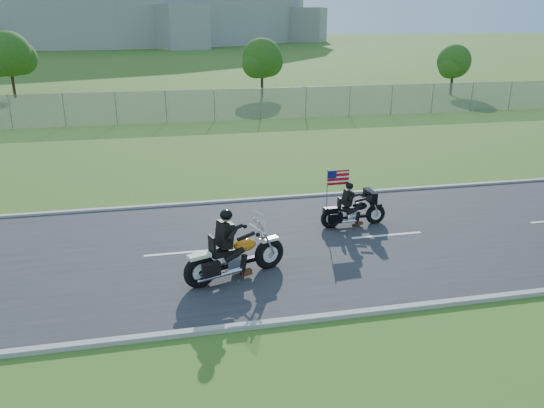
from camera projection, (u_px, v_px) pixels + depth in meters
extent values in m
plane|color=#405D1D|center=(255.00, 248.00, 15.09)|extent=(420.00, 420.00, 0.00)
cube|color=#28282B|center=(255.00, 247.00, 15.08)|extent=(120.00, 8.00, 0.04)
cube|color=#9E9B93|center=(235.00, 201.00, 18.81)|extent=(120.00, 0.18, 0.12)
cube|color=#9E9B93|center=(289.00, 321.00, 11.33)|extent=(120.00, 0.18, 0.12)
cube|color=gray|center=(116.00, 108.00, 32.25)|extent=(60.00, 0.03, 2.00)
cylinder|color=#A3A099|center=(95.00, 6.00, 164.81)|extent=(130.00, 130.00, 20.00)
cylinder|color=#382316|center=(262.00, 82.00, 43.54)|extent=(0.22, 0.22, 2.52)
sphere|color=#1C4F15|center=(262.00, 58.00, 42.92)|extent=(3.20, 3.20, 3.20)
sphere|color=#1C4F15|center=(268.00, 62.00, 43.60)|extent=(2.40, 2.40, 2.40)
sphere|color=#1C4F15|center=(256.00, 64.00, 42.59)|extent=(2.24, 2.24, 2.24)
cylinder|color=#382316|center=(13.00, 80.00, 43.28)|extent=(0.22, 0.22, 2.80)
sphere|color=#1C4F15|center=(8.00, 54.00, 42.58)|extent=(3.60, 3.60, 3.60)
sphere|color=#1C4F15|center=(20.00, 58.00, 43.35)|extent=(2.70, 2.70, 2.70)
sphere|color=#1C4F15|center=(0.00, 61.00, 42.21)|extent=(2.52, 2.52, 2.52)
cylinder|color=#382316|center=(452.00, 82.00, 44.87)|extent=(0.22, 0.22, 2.24)
sphere|color=#1C4F15|center=(454.00, 61.00, 44.32)|extent=(2.80, 2.80, 2.80)
sphere|color=#1C4F15|center=(457.00, 65.00, 44.92)|extent=(2.10, 2.10, 2.10)
sphere|color=#1C4F15|center=(450.00, 67.00, 44.03)|extent=(1.96, 1.96, 1.96)
torus|color=black|center=(269.00, 254.00, 13.70)|extent=(0.87, 0.49, 0.85)
torus|color=black|center=(200.00, 272.00, 12.72)|extent=(0.87, 0.49, 0.85)
ellipsoid|color=orange|center=(244.00, 245.00, 13.20)|extent=(0.73, 0.57, 0.32)
cube|color=black|center=(223.00, 252.00, 12.91)|extent=(0.71, 0.54, 0.14)
cube|color=black|center=(225.00, 234.00, 12.80)|extent=(0.42, 0.53, 0.63)
sphere|color=black|center=(226.00, 215.00, 12.66)|extent=(0.40, 0.40, 0.31)
cube|color=silver|center=(260.00, 221.00, 13.25)|extent=(0.22, 0.51, 0.46)
torus|color=black|center=(375.00, 214.00, 16.72)|extent=(0.66, 0.18, 0.65)
torus|color=black|center=(331.00, 218.00, 16.37)|extent=(0.66, 0.18, 0.65)
ellipsoid|color=black|center=(360.00, 206.00, 16.49)|extent=(0.50, 0.30, 0.25)
cube|color=black|center=(346.00, 208.00, 16.39)|extent=(0.49, 0.28, 0.11)
cube|color=black|center=(348.00, 198.00, 16.29)|extent=(0.23, 0.36, 0.48)
sphere|color=black|center=(350.00, 186.00, 16.17)|extent=(0.25, 0.25, 0.24)
cube|color=black|center=(370.00, 196.00, 16.46)|extent=(0.22, 0.71, 0.35)
cube|color=#B70C11|center=(338.00, 178.00, 16.18)|extent=(0.70, 0.05, 0.46)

